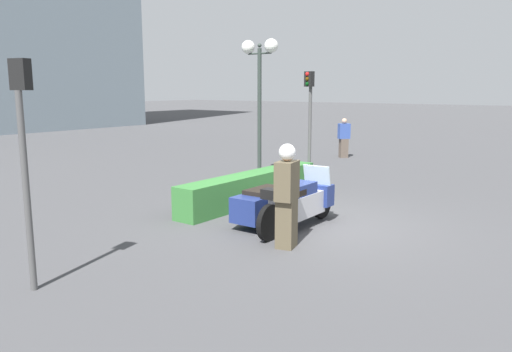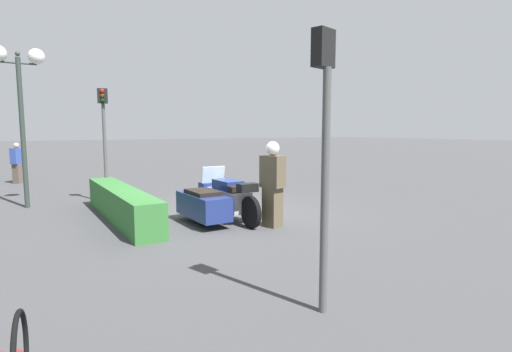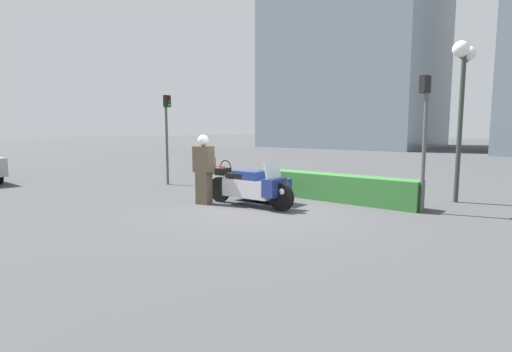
% 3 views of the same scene
% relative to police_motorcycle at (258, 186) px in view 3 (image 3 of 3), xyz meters
% --- Properties ---
extents(ground_plane, '(160.00, 160.00, 0.00)m').
position_rel_police_motorcycle_xyz_m(ground_plane, '(0.44, -0.48, -0.47)').
color(ground_plane, '#424244').
extents(police_motorcycle, '(2.66, 1.30, 1.16)m').
position_rel_police_motorcycle_xyz_m(police_motorcycle, '(0.00, 0.00, 0.00)').
color(police_motorcycle, black).
rests_on(police_motorcycle, ground).
extents(officer_rider, '(0.55, 0.41, 1.80)m').
position_rel_police_motorcycle_xyz_m(officer_rider, '(-1.15, -0.83, 0.48)').
color(officer_rider, brown).
rests_on(officer_rider, ground).
extents(hedge_bush_curbside, '(4.69, 0.62, 0.72)m').
position_rel_police_motorcycle_xyz_m(hedge_bush_curbside, '(1.24, 1.73, -0.11)').
color(hedge_bush_curbside, '#337033').
rests_on(hedge_bush_curbside, ground).
extents(twin_lamp_post, '(0.40, 1.24, 4.13)m').
position_rel_police_motorcycle_xyz_m(twin_lamp_post, '(3.96, 3.53, 2.87)').
color(twin_lamp_post, '#2D3833').
rests_on(twin_lamp_post, ground).
extents(traffic_light_near, '(0.22, 0.29, 3.16)m').
position_rel_police_motorcycle_xyz_m(traffic_light_near, '(3.61, 1.59, 1.63)').
color(traffic_light_near, '#4C4C4C').
rests_on(traffic_light_near, ground).
extents(traffic_light_far, '(0.22, 0.29, 3.09)m').
position_rel_police_motorcycle_xyz_m(traffic_light_far, '(-4.73, 0.91, 1.58)').
color(traffic_light_far, '#4C4C4C').
rests_on(traffic_light_far, ground).
extents(bicycle_parked, '(1.74, 0.27, 0.76)m').
position_rel_police_motorcycle_xyz_m(bicycle_parked, '(-5.22, 3.89, -0.13)').
color(bicycle_parked, black).
rests_on(bicycle_parked, ground).
extents(office_building_side, '(15.99, 13.67, 29.11)m').
position_rel_police_motorcycle_xyz_m(office_building_side, '(-12.40, 32.15, 14.08)').
color(office_building_side, slate).
rests_on(office_building_side, ground).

